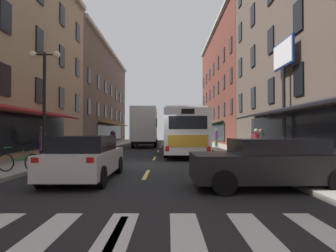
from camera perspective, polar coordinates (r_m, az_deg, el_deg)
name	(u,v)px	position (r m, az deg, el deg)	size (l,w,h in m)	color
ground_plane	(151,165)	(14.32, -3.37, -7.77)	(34.80, 80.00, 0.10)	black
lane_centre_dashes	(151,164)	(14.06, -3.43, -7.67)	(0.14, 73.90, 0.01)	#DBCC4C
crosswalk_near	(112,241)	(4.56, -11.13, -21.59)	(7.10, 2.80, 0.01)	silver
sidewalk_left	(33,163)	(15.78, -25.44, -6.61)	(3.00, 80.00, 0.14)	#A39E93
sidewalk_right	(270,162)	(15.16, 19.67, -6.88)	(3.00, 80.00, 0.14)	#A39E93
storefront_row_right	(328,41)	(22.22, 29.36, 14.65)	(9.44, 79.90, 17.21)	brown
billboard_sign	(283,70)	(16.85, 22.02, 10.27)	(0.40, 2.57, 6.38)	black
transit_bus	(182,132)	(21.19, 2.77, -1.14)	(2.66, 12.06, 3.05)	white
box_truck	(145,127)	(29.91, -4.68, -0.25)	(2.61, 8.05, 3.99)	white
sedan_near	(270,163)	(8.62, 19.68, -6.93)	(4.39, 2.06, 1.40)	black
sedan_mid	(85,158)	(9.93, -16.22, -6.08)	(1.92, 4.30, 1.47)	silver
motorcycle_rider	(113,150)	(13.87, -11.03, -4.82)	(0.62, 2.07, 1.66)	black
bicycle_near	(59,152)	(16.40, -21.01, -4.92)	(1.71, 0.48, 0.91)	black
bicycle_mid	(19,162)	(11.83, -27.64, -6.35)	(1.71, 0.48, 0.91)	black
pedestrian_near	(41,140)	(17.95, -24.02, -2.66)	(0.36, 0.51, 1.80)	#66387F
pedestrian_mid	(256,145)	(14.52, 17.14, -3.62)	(0.36, 0.36, 1.61)	#B29947
pedestrian_far	(216,138)	(28.41, 9.54, -2.29)	(0.36, 0.36, 1.73)	#33663F
pedestrian_rear	(260,143)	(16.67, 17.98, -3.28)	(0.36, 0.36, 1.62)	maroon
street_lamp_twin	(44,101)	(14.32, -23.60, 4.60)	(1.42, 0.32, 5.18)	black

